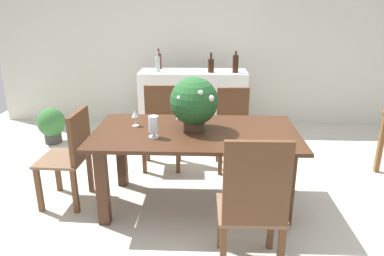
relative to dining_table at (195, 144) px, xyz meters
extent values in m
plane|color=beige|center=(0.00, -0.01, -0.62)|extent=(7.04, 7.04, 0.00)
cube|color=beige|center=(0.00, 2.59, 0.68)|extent=(6.40, 0.10, 2.60)
cube|color=#422616|center=(0.00, 0.00, 0.11)|extent=(1.84, 0.99, 0.03)
cube|color=#422616|center=(-0.78, -0.36, -0.26)|extent=(0.09, 0.09, 0.71)
cube|color=#422616|center=(0.78, -0.36, -0.26)|extent=(0.09, 0.09, 0.71)
cube|color=#422616|center=(-0.78, 0.36, -0.26)|extent=(0.09, 0.09, 0.71)
cube|color=#422616|center=(0.78, 0.36, -0.26)|extent=(0.09, 0.09, 0.71)
cube|color=brown|center=(0.61, -0.65, -0.40)|extent=(0.04, 0.04, 0.44)
cube|color=brown|center=(0.22, -0.65, -0.40)|extent=(0.04, 0.04, 0.44)
cube|color=brown|center=(0.61, -1.00, -0.40)|extent=(0.04, 0.04, 0.44)
cube|color=brown|center=(0.22, -1.00, -0.40)|extent=(0.04, 0.04, 0.44)
cube|color=brown|center=(0.41, -0.83, -0.17)|extent=(0.47, 0.43, 0.03)
cube|color=brown|center=(0.42, -1.02, 0.14)|extent=(0.43, 0.05, 0.58)
cube|color=brown|center=(0.26, 0.64, -0.40)|extent=(0.05, 0.05, 0.44)
cube|color=brown|center=(0.59, 0.65, -0.40)|extent=(0.05, 0.05, 0.44)
cube|color=brown|center=(0.24, 1.00, -0.40)|extent=(0.05, 0.05, 0.44)
cube|color=brown|center=(0.57, 1.01, -0.40)|extent=(0.05, 0.05, 0.44)
cube|color=brown|center=(0.41, 0.83, -0.17)|extent=(0.42, 0.45, 0.03)
cube|color=brown|center=(0.40, 1.02, 0.07)|extent=(0.37, 0.06, 0.45)
cube|color=brown|center=(-0.60, 0.65, -0.40)|extent=(0.05, 0.05, 0.44)
cube|color=brown|center=(-0.22, 0.66, -0.40)|extent=(0.05, 0.05, 0.44)
cube|color=brown|center=(-0.61, 0.99, -0.40)|extent=(0.05, 0.05, 0.44)
cube|color=brown|center=(-0.23, 1.00, -0.40)|extent=(0.05, 0.05, 0.44)
cube|color=brown|center=(-0.41, 0.83, -0.17)|extent=(0.47, 0.43, 0.03)
cube|color=brown|center=(-0.42, 1.01, 0.08)|extent=(0.42, 0.06, 0.47)
cube|color=brown|center=(-1.41, 0.20, -0.40)|extent=(0.05, 0.05, 0.44)
cube|color=brown|center=(-1.42, -0.19, -0.40)|extent=(0.05, 0.05, 0.44)
cube|color=brown|center=(-1.07, 0.19, -0.40)|extent=(0.05, 0.05, 0.44)
cube|color=brown|center=(-1.09, -0.20, -0.40)|extent=(0.05, 0.05, 0.44)
cube|color=brown|center=(-1.25, 0.00, -0.17)|extent=(0.43, 0.48, 0.03)
cube|color=brown|center=(-1.06, -0.01, 0.07)|extent=(0.06, 0.43, 0.45)
cylinder|color=#4C3828|center=(-0.01, 0.04, 0.18)|extent=(0.19, 0.19, 0.10)
sphere|color=#235628|center=(-0.01, 0.04, 0.39)|extent=(0.43, 0.43, 0.43)
sphere|color=silver|center=(0.04, -0.12, 0.51)|extent=(0.04, 0.04, 0.04)
sphere|color=silver|center=(0.09, 0.11, 0.34)|extent=(0.04, 0.04, 0.04)
sphere|color=silver|center=(-0.13, -0.10, 0.46)|extent=(0.04, 0.04, 0.04)
sphere|color=silver|center=(0.13, -0.09, 0.45)|extent=(0.06, 0.06, 0.06)
cylinder|color=silver|center=(-0.17, 0.34, 0.13)|extent=(0.07, 0.07, 0.01)
cylinder|color=silver|center=(-0.17, 0.34, 0.17)|extent=(0.03, 0.03, 0.05)
cylinder|color=silver|center=(-0.17, 0.34, 0.26)|extent=(0.11, 0.11, 0.13)
cylinder|color=silver|center=(-0.35, -0.18, 0.13)|extent=(0.09, 0.09, 0.01)
cylinder|color=silver|center=(-0.35, -0.18, 0.16)|extent=(0.02, 0.02, 0.04)
cylinder|color=silver|center=(-0.35, -0.18, 0.25)|extent=(0.09, 0.09, 0.14)
cylinder|color=silver|center=(-0.57, 0.12, 0.13)|extent=(0.06, 0.06, 0.00)
cylinder|color=silver|center=(-0.57, 0.12, 0.17)|extent=(0.01, 0.01, 0.08)
cone|color=silver|center=(-0.57, 0.12, 0.25)|extent=(0.06, 0.06, 0.06)
cube|color=white|center=(-0.09, 1.85, -0.13)|extent=(1.46, 0.55, 0.96)
cylinder|color=#511E28|center=(-0.58, 2.00, 0.45)|extent=(0.08, 0.08, 0.21)
cylinder|color=#511E28|center=(-0.58, 2.00, 0.59)|extent=(0.03, 0.03, 0.07)
cylinder|color=#B2BFB7|center=(-0.56, 1.75, 0.45)|extent=(0.06, 0.06, 0.20)
cylinder|color=#B2BFB7|center=(-0.56, 1.75, 0.59)|extent=(0.03, 0.03, 0.07)
cylinder|color=#B2BFB7|center=(0.48, 1.83, 0.44)|extent=(0.06, 0.06, 0.18)
cylinder|color=#B2BFB7|center=(0.48, 1.83, 0.57)|extent=(0.02, 0.02, 0.09)
cylinder|color=black|center=(0.47, 1.72, 0.46)|extent=(0.08, 0.08, 0.23)
cylinder|color=black|center=(0.47, 1.72, 0.61)|extent=(0.03, 0.03, 0.05)
cylinder|color=black|center=(0.15, 1.74, 0.44)|extent=(0.08, 0.08, 0.17)
cylinder|color=black|center=(0.15, 1.74, 0.57)|extent=(0.03, 0.03, 0.09)
cube|color=brown|center=(2.06, 0.78, -0.27)|extent=(0.05, 0.05, 0.70)
cylinder|color=#423D38|center=(-2.02, 1.53, -0.54)|extent=(0.23, 0.23, 0.15)
ellipsoid|color=#387538|center=(-2.02, 1.53, -0.32)|extent=(0.37, 0.37, 0.40)
camera|label=1|loc=(0.09, -3.03, 1.20)|focal=33.45mm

